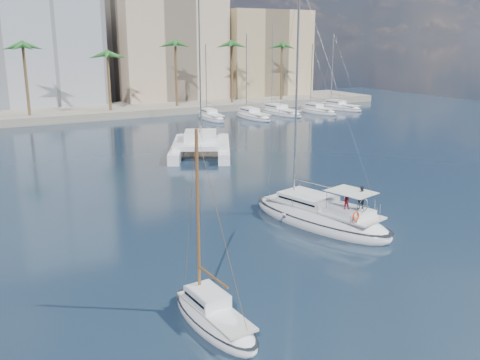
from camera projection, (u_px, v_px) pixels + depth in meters
ground at (250, 230)px, 35.97m from camera, size 160.00×160.00×0.00m
quay at (64, 114)px, 87.37m from camera, size 120.00×14.00×1.20m
building_beige at (167, 52)px, 102.87m from camera, size 20.00×14.00×20.00m
building_tan_right at (261, 56)px, 110.81m from camera, size 18.00×12.00×18.00m
palm_centre at (64, 53)px, 81.50m from camera, size 3.60×3.60×12.30m
palm_right at (255, 51)px, 97.44m from camera, size 3.60×3.60×12.30m
main_sloop at (319, 217)px, 37.16m from camera, size 6.30×12.16×17.25m
small_sloop at (214, 317)px, 24.04m from camera, size 2.41×6.57×9.29m
catamaran at (201, 143)px, 59.71m from camera, size 11.40×14.19×18.42m
seagull at (284, 214)px, 36.83m from camera, size 0.93×0.40×0.17m
moored_yacht_a at (211, 120)px, 85.07m from camera, size 3.37×9.52×11.90m
moored_yacht_b at (253, 118)px, 86.42m from camera, size 3.32×10.83×13.72m
moored_yacht_c at (280, 114)px, 91.16m from camera, size 3.98×12.33×15.54m
moored_yacht_d at (317, 113)px, 92.52m from camera, size 3.52×9.55×11.90m
moored_yacht_e at (339, 109)px, 97.25m from camera, size 4.61×11.11×13.72m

